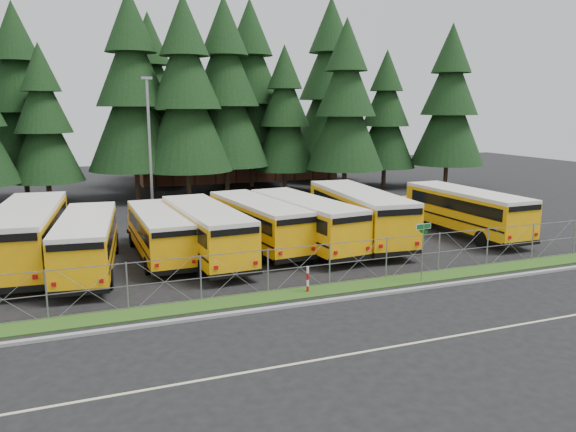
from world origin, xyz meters
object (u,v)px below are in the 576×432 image
object	(u,v)px
bus_5	(302,223)
bus_6	(356,216)
bus_0	(29,237)
bus_1	(88,244)
street_sign	(423,240)
bus_2	(159,234)
light_standard	(150,145)
bus_4	(256,224)
striped_bollard	(308,280)
bus_3	(204,233)
bus_east	(462,212)

from	to	relation	value
bus_5	bus_6	size ratio (longest dim) A/B	0.93
bus_0	bus_5	world-z (taller)	bus_0
bus_1	street_sign	bearing A→B (deg)	-20.60
bus_2	bus_6	xyz separation A→B (m)	(11.86, -0.36, 0.27)
bus_1	bus_6	distance (m)	15.56
street_sign	light_standard	world-z (taller)	light_standard
bus_4	striped_bollard	world-z (taller)	bus_4
bus_2	light_standard	distance (m)	10.88
bus_0	striped_bollard	xyz separation A→B (m)	(11.64, -8.72, -1.01)
bus_5	light_standard	bearing A→B (deg)	117.14
bus_1	bus_3	world-z (taller)	bus_3
bus_5	bus_3	bearing A→B (deg)	178.22
bus_4	street_sign	bearing A→B (deg)	-66.36
bus_1	bus_6	world-z (taller)	bus_6
bus_east	light_standard	distance (m)	21.56
bus_5	light_standard	size ratio (longest dim) A/B	1.11
light_standard	bus_4	bearing A→B (deg)	-65.17
bus_5	bus_2	bearing A→B (deg)	168.81
bus_1	light_standard	world-z (taller)	light_standard
bus_east	light_standard	bearing A→B (deg)	146.64
bus_3	light_standard	world-z (taller)	light_standard
bus_0	bus_4	distance (m)	11.97
bus_0	striped_bollard	distance (m)	14.57
bus_0	street_sign	size ratio (longest dim) A/B	4.38
bus_6	light_standard	xyz separation A→B (m)	(-10.81, 10.35, 3.91)
street_sign	striped_bollard	bearing A→B (deg)	174.48
bus_0	bus_2	bearing A→B (deg)	1.68
bus_2	bus_3	distance (m)	2.52
bus_0	bus_5	xyz separation A→B (m)	(14.52, -1.10, -0.14)
bus_4	street_sign	world-z (taller)	bus_4
bus_3	bus_6	xyz separation A→B (m)	(9.62, 0.79, 0.13)
bus_0	bus_2	distance (m)	6.42
light_standard	bus_0	bearing A→B (deg)	-127.89
bus_3	striped_bollard	size ratio (longest dim) A/B	9.28
street_sign	striped_bollard	xyz separation A→B (m)	(-5.57, 0.54, -1.43)
bus_3	light_standard	xyz separation A→B (m)	(-1.19, 11.14, 4.04)
bus_2	striped_bollard	world-z (taller)	bus_2
bus_0	bus_5	bearing A→B (deg)	1.17
bus_3	bus_east	size ratio (longest dim) A/B	0.99
bus_0	bus_6	distance (m)	18.27
bus_1	striped_bollard	world-z (taller)	bus_1
bus_4	bus_5	bearing A→B (deg)	-25.17
bus_4	bus_0	bearing A→B (deg)	172.34
bus_2	street_sign	size ratio (longest dim) A/B	3.58
bus_5	bus_1	bearing A→B (deg)	177.03
bus_0	bus_6	bearing A→B (deg)	3.03
bus_0	light_standard	distance (m)	12.72
bus_2	bus_5	size ratio (longest dim) A/B	0.89
bus_1	bus_east	size ratio (longest dim) A/B	0.96
bus_2	bus_east	distance (m)	19.07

